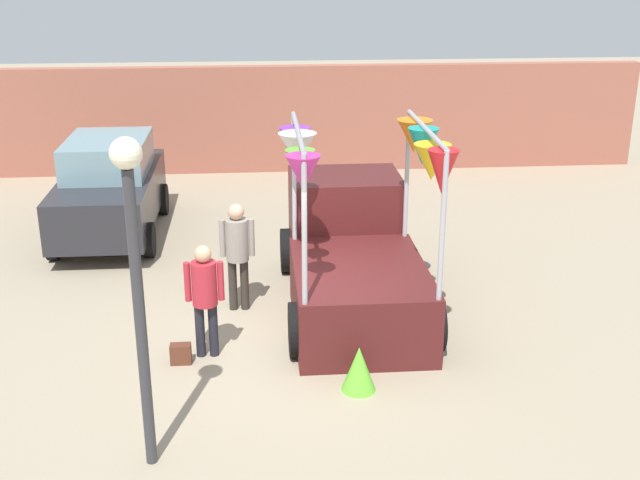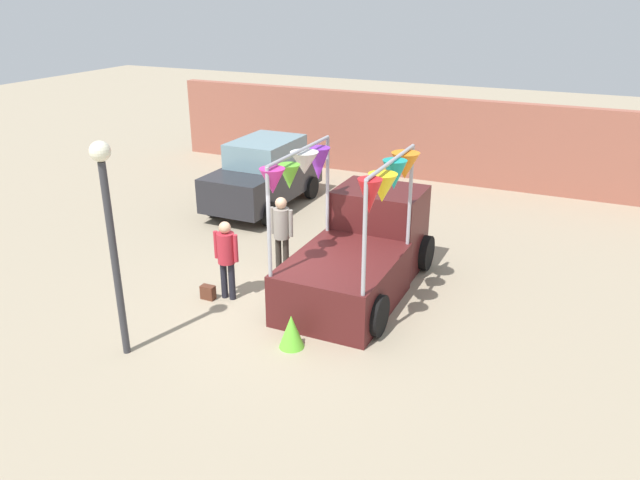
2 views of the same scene
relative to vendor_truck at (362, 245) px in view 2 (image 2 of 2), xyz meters
name	(u,v)px [view 2 (image 2 of 2)]	position (x,y,z in m)	size (l,w,h in m)	color
ground_plane	(295,305)	(-0.85, -1.35, -0.90)	(60.00, 60.00, 0.00)	gray
vendor_truck	(362,245)	(0.00, 0.00, 0.00)	(2.47, 4.06, 3.01)	#4C1919
parked_car	(264,174)	(-4.26, 3.54, 0.05)	(1.88, 4.00, 1.88)	#26262B
person_customer	(226,253)	(-2.18, -1.62, 0.07)	(0.53, 0.34, 1.61)	black
person_vendor	(282,228)	(-1.76, -0.14, 0.14)	(0.53, 0.34, 1.71)	#2D2823
handbag	(208,292)	(-2.53, -1.82, -0.76)	(0.28, 0.16, 0.28)	#592D1E
street_lamp	(109,219)	(-2.67, -4.02, 1.49)	(0.32, 0.32, 3.62)	#333338
brick_boundary_wall	(431,139)	(-0.85, 8.06, 0.40)	(18.00, 0.36, 2.60)	#9E5947
folded_kite_bundle_lime	(291,331)	(-0.23, -2.70, -0.60)	(0.44, 0.44, 0.60)	#66CC33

